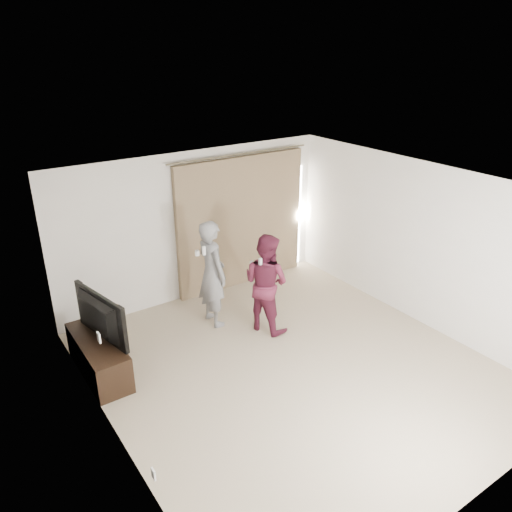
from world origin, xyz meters
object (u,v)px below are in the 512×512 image
Objects in this scene: person_man at (212,273)px; tv at (93,319)px; tv_console at (99,357)px; person_woman at (266,283)px.

tv is at bearing -171.56° from person_man.
tv reaches higher than tv_console.
person_man is 1.10× the size of person_woman.
person_woman is (2.58, -0.33, 0.53)m from tv_console.
person_woman is (0.60, -0.62, -0.08)m from person_man.
person_man is at bearing 133.96° from person_woman.
person_woman reaches higher than tv_console.
tv is (0.00, 0.00, 0.60)m from tv_console.
tv_console is 2.09m from person_man.
person_man is (1.98, 0.29, 0.61)m from tv_console.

